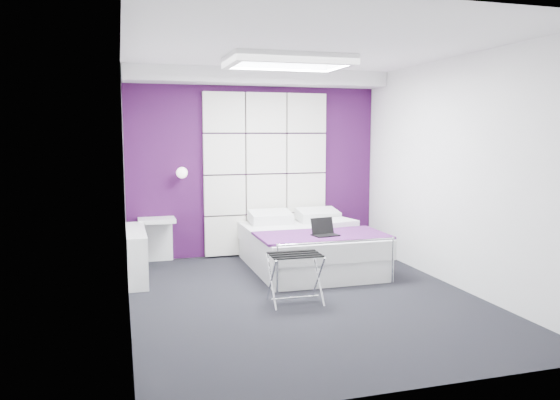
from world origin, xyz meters
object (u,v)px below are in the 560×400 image
at_px(bed, 309,247).
at_px(nightstand, 157,220).
at_px(wall_lamp, 182,172).
at_px(radiator, 137,254).
at_px(luggage_rack, 295,278).
at_px(laptop, 324,231).

xyz_separation_m(bed, nightstand, (-1.87, 0.82, 0.31)).
relative_size(wall_lamp, bed, 0.08).
height_order(radiator, luggage_rack, radiator).
xyz_separation_m(bed, luggage_rack, (-0.62, -1.34, -0.02)).
bearing_deg(luggage_rack, wall_lamp, 113.64).
xyz_separation_m(wall_lamp, radiator, (-0.64, -0.76, -0.92)).
relative_size(radiator, laptop, 4.07).
height_order(wall_lamp, bed, wall_lamp).
relative_size(wall_lamp, laptop, 0.51).
height_order(bed, nightstand, bed).
height_order(luggage_rack, laptop, laptop).
bearing_deg(wall_lamp, bed, -29.53).
bearing_deg(laptop, bed, 80.71).
relative_size(radiator, luggage_rack, 2.28).
relative_size(nightstand, luggage_rack, 0.92).
bearing_deg(wall_lamp, nightstand, -173.44).
height_order(nightstand, laptop, laptop).
bearing_deg(nightstand, radiator, -112.07).
bearing_deg(wall_lamp, laptop, -42.42).
bearing_deg(luggage_rack, laptop, 53.50).
distance_m(wall_lamp, luggage_rack, 2.56).
bearing_deg(laptop, nightstand, 134.43).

